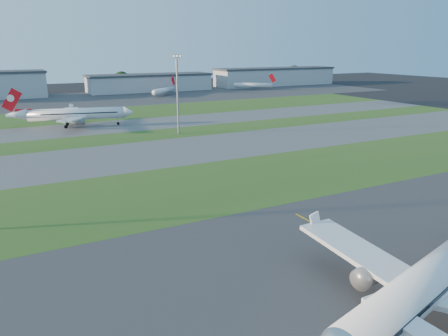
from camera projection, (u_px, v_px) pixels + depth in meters
ground at (425, 310)px, 48.25m from camera, size 700.00×700.00×0.00m
apron_near at (425, 310)px, 48.25m from camera, size 300.00×70.00×0.01m
grass_strip_a at (214, 185)px, 92.48m from camera, size 300.00×34.00×0.01m
taxiway_a at (160, 153)px, 120.55m from camera, size 300.00×32.00×0.01m
grass_strip_b at (133, 137)px, 141.81m from camera, size 300.00×18.00×0.01m
taxiway_b at (116, 126)px, 160.52m from camera, size 300.00×26.00×0.01m
grass_strip_c at (96, 115)px, 188.59m from camera, size 300.00×40.00×0.01m
apron_far at (72, 100)px, 239.62m from camera, size 400.00×80.00×0.01m
airliner_parked at (433, 279)px, 45.87m from camera, size 41.07×34.46×13.08m
airliner_taxiing at (76, 114)px, 158.97m from camera, size 40.87×34.28×12.94m
mini_jet_near at (164, 90)px, 260.73m from camera, size 21.88×21.01×9.48m
mini_jet_far at (253, 85)px, 297.07m from camera, size 25.85×15.41×9.48m
light_mast_centre at (177, 89)px, 142.95m from camera, size 3.20×0.70×25.80m
hangar_east at (150, 82)px, 288.55m from camera, size 81.60×23.00×11.20m
hangar_far_east at (275, 76)px, 333.59m from camera, size 96.90×23.00×13.20m
tree_mid_west at (25, 85)px, 263.87m from camera, size 9.90×9.90×10.80m
tree_mid_east at (122, 80)px, 293.35m from camera, size 11.55×11.55×12.60m
tree_east at (222, 78)px, 325.80m from camera, size 10.45×10.45×11.40m
tree_far_east at (294, 73)px, 360.58m from camera, size 12.65×12.65×13.80m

